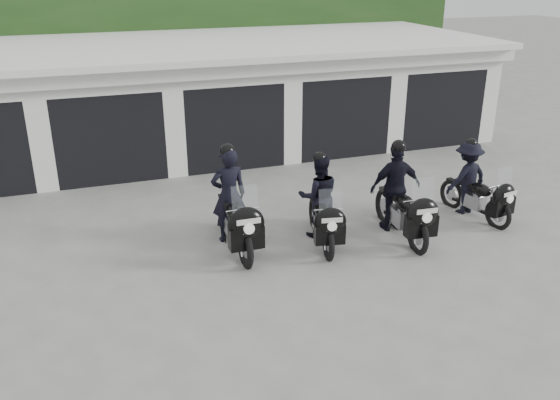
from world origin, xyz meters
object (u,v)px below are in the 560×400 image
object	(u,v)px
police_bike_a	(233,208)
police_bike_c	(399,194)
police_bike_b	(320,203)
police_bike_d	(472,183)

from	to	relation	value
police_bike_a	police_bike_c	size ratio (longest dim) A/B	1.04
police_bike_a	police_bike_c	xyz separation A→B (m)	(3.26, -0.48, 0.02)
police_bike_b	police_bike_c	xyz separation A→B (m)	(1.59, -0.24, 0.07)
police_bike_d	police_bike_c	bearing A→B (deg)	178.41
police_bike_a	police_bike_d	bearing A→B (deg)	-1.76
police_bike_d	police_bike_a	bearing A→B (deg)	167.74
police_bike_c	police_bike_d	bearing A→B (deg)	12.62
police_bike_c	police_bike_d	size ratio (longest dim) A/B	1.14
police_bike_b	police_bike_d	xyz separation A→B (m)	(3.52, 0.06, -0.03)
police_bike_c	police_bike_d	xyz separation A→B (m)	(1.94, 0.30, -0.09)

